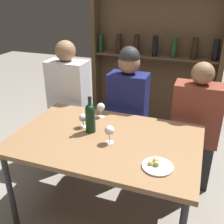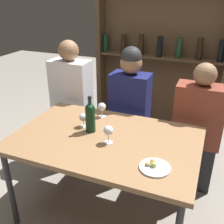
% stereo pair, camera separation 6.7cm
% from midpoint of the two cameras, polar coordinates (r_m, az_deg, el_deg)
% --- Properties ---
extents(ground_plane, '(10.00, 10.00, 0.00)m').
position_cam_midpoint_polar(ground_plane, '(2.39, -0.41, -20.60)').
color(ground_plane, gray).
extents(dining_table, '(1.37, 0.89, 0.72)m').
position_cam_midpoint_polar(dining_table, '(1.97, -0.47, -7.00)').
color(dining_table, olive).
rests_on(dining_table, ground_plane).
extents(wine_rack_wall, '(1.65, 0.21, 2.05)m').
position_cam_midpoint_polar(wine_rack_wall, '(3.41, 11.09, 13.56)').
color(wine_rack_wall, '#4C3823').
rests_on(wine_rack_wall, ground_plane).
extents(wine_bottle, '(0.08, 0.08, 0.29)m').
position_cam_midpoint_polar(wine_bottle, '(1.97, -3.79, -0.94)').
color(wine_bottle, black).
rests_on(wine_bottle, dining_table).
extents(wine_glass_0, '(0.07, 0.07, 0.14)m').
position_cam_midpoint_polar(wine_glass_0, '(1.83, 0.28, -4.16)').
color(wine_glass_0, silver).
rests_on(wine_glass_0, dining_table).
extents(wine_glass_1, '(0.07, 0.07, 0.13)m').
position_cam_midpoint_polar(wine_glass_1, '(2.21, -1.34, 1.04)').
color(wine_glass_1, silver).
rests_on(wine_glass_1, dining_table).
extents(wine_glass_2, '(0.07, 0.07, 0.11)m').
position_cam_midpoint_polar(wine_glass_2, '(2.07, -5.30, -1.26)').
color(wine_glass_2, silver).
rests_on(wine_glass_2, dining_table).
extents(food_plate_0, '(0.19, 0.19, 0.04)m').
position_cam_midpoint_polar(food_plate_0, '(1.66, 10.33, -11.62)').
color(food_plate_0, silver).
rests_on(food_plate_0, dining_table).
extents(seated_person_left, '(0.39, 0.22, 1.28)m').
position_cam_midpoint_polar(seated_person_left, '(2.77, -7.94, 1.31)').
color(seated_person_left, '#26262B').
rests_on(seated_person_left, ground_plane).
extents(seated_person_center, '(0.36, 0.22, 1.27)m').
position_cam_midpoint_polar(seated_person_center, '(2.53, 4.60, -0.53)').
color(seated_person_center, '#26262B').
rests_on(seated_person_center, ground_plane).
extents(seated_person_right, '(0.42, 0.22, 1.19)m').
position_cam_midpoint_polar(seated_person_right, '(2.47, 18.57, -4.30)').
color(seated_person_right, '#26262B').
rests_on(seated_person_right, ground_plane).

